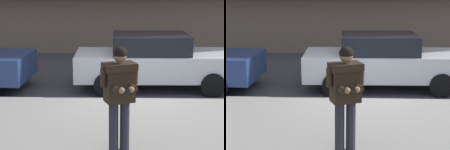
# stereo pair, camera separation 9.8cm
# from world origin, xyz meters

# --- Properties ---
(ground_plane) EXTENTS (80.00, 80.00, 0.00)m
(ground_plane) POSITION_xyz_m (0.00, 0.00, 0.00)
(ground_plane) COLOR #3D3D42
(sidewalk) EXTENTS (32.00, 5.30, 0.14)m
(sidewalk) POSITION_xyz_m (1.00, -2.85, 0.07)
(sidewalk) COLOR gray
(sidewalk) RESTS_ON ground
(curb_paint_line) EXTENTS (28.00, 0.12, 0.01)m
(curb_paint_line) POSITION_xyz_m (1.00, 0.05, 0.00)
(curb_paint_line) COLOR silver
(curb_paint_line) RESTS_ON ground
(parked_sedan_mid) EXTENTS (4.54, 2.00, 1.54)m
(parked_sedan_mid) POSITION_xyz_m (0.52, 1.26, 0.79)
(parked_sedan_mid) COLOR silver
(parked_sedan_mid) RESTS_ON ground
(man_texting_on_phone) EXTENTS (0.61, 0.65, 1.81)m
(man_texting_on_phone) POSITION_xyz_m (-0.43, -3.22, 1.25)
(man_texting_on_phone) COLOR #23232B
(man_texting_on_phone) RESTS_ON sidewalk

